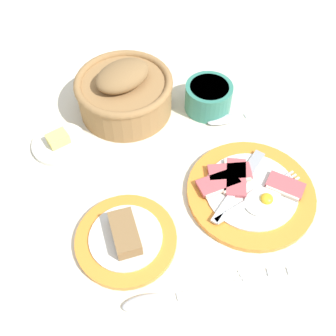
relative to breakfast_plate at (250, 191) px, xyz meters
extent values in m
plane|color=beige|center=(-0.07, 0.03, -0.01)|extent=(3.00, 3.00, 0.00)
cylinder|color=orange|center=(0.00, 0.00, 0.00)|extent=(0.24, 0.24, 0.01)
cylinder|color=silver|center=(0.00, 0.00, 0.00)|extent=(0.17, 0.17, 0.00)
cube|color=#BC5156|center=(0.06, -0.02, 0.01)|extent=(0.07, 0.07, 0.01)
cube|color=beige|center=(0.05, -0.03, 0.01)|extent=(0.05, 0.06, 0.01)
cube|color=#BC5156|center=(-0.01, 0.03, 0.01)|extent=(0.07, 0.09, 0.01)
cube|color=beige|center=(-0.03, 0.04, 0.01)|extent=(0.05, 0.07, 0.01)
cube|color=#BC5156|center=(-0.02, 0.05, 0.01)|extent=(0.09, 0.06, 0.01)
cube|color=beige|center=(-0.02, 0.03, 0.01)|extent=(0.07, 0.04, 0.01)
cube|color=#BC5156|center=(-0.05, 0.03, 0.01)|extent=(0.08, 0.04, 0.01)
cube|color=beige|center=(-0.05, 0.02, 0.01)|extent=(0.07, 0.01, 0.01)
ellipsoid|color=white|center=(0.01, -0.03, 0.01)|extent=(0.07, 0.06, 0.01)
ellipsoid|color=yellow|center=(0.01, -0.03, 0.02)|extent=(0.02, 0.02, 0.01)
cube|color=silver|center=(-0.04, -0.03, 0.01)|extent=(0.11, 0.03, 0.00)
cube|color=silver|center=(0.04, -0.02, 0.01)|extent=(0.03, 0.02, 0.00)
cube|color=silver|center=(0.07, -0.02, 0.01)|extent=(0.04, 0.01, 0.00)
cube|color=silver|center=(0.07, -0.01, 0.01)|extent=(0.04, 0.01, 0.00)
cube|color=silver|center=(0.07, 0.00, 0.01)|extent=(0.04, 0.01, 0.00)
cube|color=silver|center=(-0.05, -0.01, 0.01)|extent=(0.10, 0.07, 0.00)
cube|color=#9EA0A5|center=(0.03, 0.04, 0.01)|extent=(0.08, 0.06, 0.00)
cylinder|color=orange|center=(-0.24, 0.00, 0.00)|extent=(0.17, 0.17, 0.01)
cylinder|color=silver|center=(-0.24, 0.00, 0.00)|extent=(0.12, 0.12, 0.00)
cube|color=olive|center=(-0.24, 0.00, 0.02)|extent=(0.05, 0.08, 0.03)
cylinder|color=#337F6B|center=(0.03, 0.23, 0.02)|extent=(0.10, 0.10, 0.06)
cylinder|color=white|center=(0.03, 0.23, 0.05)|extent=(0.08, 0.08, 0.01)
cylinder|color=olive|center=(-0.13, 0.30, 0.03)|extent=(0.20, 0.20, 0.07)
torus|color=olive|center=(-0.13, 0.30, 0.06)|extent=(0.20, 0.20, 0.02)
ellipsoid|color=olive|center=(-0.13, 0.30, 0.08)|extent=(0.14, 0.11, 0.04)
cylinder|color=silver|center=(-0.29, 0.25, 0.00)|extent=(0.11, 0.11, 0.01)
cube|color=#F4E06B|center=(-0.29, 0.25, 0.01)|extent=(0.05, 0.04, 0.02)
cube|color=silver|center=(0.15, 0.17, -0.01)|extent=(0.11, 0.02, 0.01)
ellipsoid|color=silver|center=(0.04, 0.18, 0.00)|extent=(0.07, 0.03, 0.01)
cube|color=silver|center=(-0.15, -0.13, -0.01)|extent=(0.11, 0.03, 0.01)
ellipsoid|color=silver|center=(-0.25, -0.11, 0.00)|extent=(0.07, 0.04, 0.01)
cube|color=silver|center=(0.03, -0.17, -0.01)|extent=(0.11, 0.04, 0.01)
cube|color=silver|center=(-0.04, -0.15, -0.01)|extent=(0.03, 0.02, 0.01)
cube|color=silver|center=(-0.07, -0.13, -0.01)|extent=(0.04, 0.02, 0.00)
cube|color=silver|center=(-0.07, -0.14, -0.01)|extent=(0.04, 0.02, 0.00)
cube|color=silver|center=(-0.08, -0.15, -0.01)|extent=(0.04, 0.02, 0.00)
camera|label=1|loc=(-0.29, -0.30, 0.60)|focal=42.00mm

